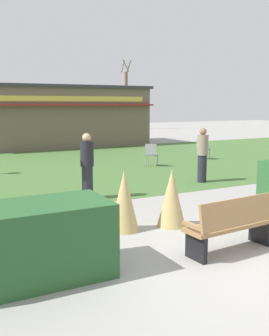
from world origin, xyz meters
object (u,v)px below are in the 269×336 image
at_px(person_strolling, 87,166).
at_px(person_standing, 202,155).
at_px(parked_car_center_slot, 9,129).
at_px(tree_left_bg, 126,99).
at_px(food_kiosk, 55,116).
at_px(cafe_chair_west, 151,153).
at_px(cafe_chair_center, 202,147).
at_px(park_bench, 234,224).

bearing_deg(person_strolling, person_standing, 16.00).
distance_m(parked_car_center_slot, tree_left_bg, 12.70).
bearing_deg(tree_left_bg, food_kiosk, -132.25).
height_order(cafe_chair_west, person_strolling, person_strolling).
relative_size(cafe_chair_center, person_strolling, 0.53).
height_order(person_strolling, person_standing, same).
relative_size(cafe_chair_west, tree_left_bg, 0.14).
distance_m(park_bench, person_standing, 5.99).
distance_m(food_kiosk, person_strolling, 13.46).
bearing_deg(person_standing, park_bench, 140.21).
distance_m(park_bench, parked_car_center_slot, 24.50).
height_order(park_bench, cafe_chair_west, park_bench).
bearing_deg(cafe_chair_west, parked_car_center_slot, 98.52).
bearing_deg(person_strolling, tree_left_bg, 71.32).
bearing_deg(cafe_chair_center, person_standing, -127.46).
relative_size(person_standing, parked_car_center_slot, 0.39).
height_order(person_strolling, tree_left_bg, tree_left_bg).
height_order(person_standing, parked_car_center_slot, person_standing).
bearing_deg(food_kiosk, cafe_chair_west, -83.55).
distance_m(park_bench, person_strolling, 4.70).
bearing_deg(food_kiosk, tree_left_bg, 47.75).
xyz_separation_m(cafe_chair_west, tree_left_bg, (9.25, 20.56, 2.30)).
distance_m(cafe_chair_center, tree_left_bg, 20.96).
distance_m(person_strolling, parked_car_center_slot, 19.92).
xyz_separation_m(cafe_chair_west, parked_car_center_slot, (-2.40, 16.00, 0.12)).
bearing_deg(cafe_chair_west, cafe_chair_center, 13.09).
relative_size(person_strolling, parked_car_center_slot, 0.39).
bearing_deg(park_bench, parked_car_center_slot, 87.66).
relative_size(park_bench, tree_left_bg, 0.27).
relative_size(food_kiosk, cafe_chair_west, 11.75).
bearing_deg(cafe_chair_center, person_strolling, -147.49).
xyz_separation_m(food_kiosk, tree_left_bg, (10.30, 11.34, 1.11)).
bearing_deg(food_kiosk, person_strolling, -103.35).
bearing_deg(park_bench, food_kiosk, 82.41).
height_order(park_bench, person_standing, person_standing).
height_order(cafe_chair_west, person_standing, person_standing).
bearing_deg(food_kiosk, cafe_chair_center, -64.74).
distance_m(cafe_chair_west, person_strolling, 5.67).
bearing_deg(parked_car_center_slot, person_strolling, -95.03).
bearing_deg(person_standing, cafe_chair_west, -10.31).
distance_m(food_kiosk, cafe_chair_center, 9.51).
relative_size(park_bench, person_strolling, 1.03).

